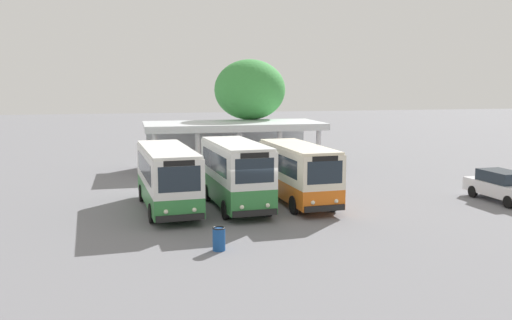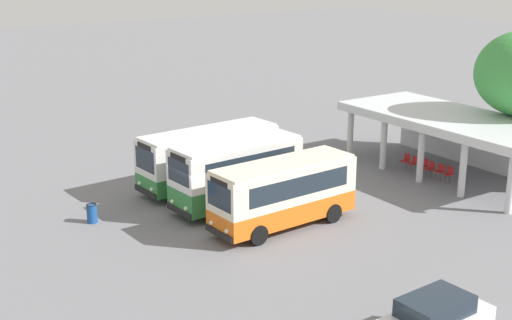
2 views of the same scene
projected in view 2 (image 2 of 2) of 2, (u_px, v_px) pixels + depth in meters
The scene contains 12 objects.
ground_plane at pixel (202, 217), 33.37m from camera, with size 180.00×180.00×0.00m, color slate.
city_bus_nearest_orange at pixel (209, 156), 37.16m from camera, with size 2.76×7.88×3.12m.
city_bus_second_in_row at pixel (236, 171), 34.23m from camera, with size 2.63×6.81×3.34m.
city_bus_middle_cream at pixel (283, 191), 31.79m from camera, with size 2.52×7.20×3.08m.
terminal_canopy at pixel (458, 128), 39.25m from camera, with size 12.82×5.70×3.40m.
waiting_chair_end_by_column at pixel (406, 160), 40.66m from camera, with size 0.45×0.45×0.86m.
waiting_chair_second_from_end at pixel (414, 162), 40.17m from camera, with size 0.45×0.45×0.86m.
waiting_chair_middle_seat at pixel (423, 165), 39.75m from camera, with size 0.45×0.45×0.86m.
waiting_chair_fourth_seat at pixel (430, 168), 39.19m from camera, with size 0.45×0.45×0.86m.
waiting_chair_fifth_seat at pixel (440, 170), 38.75m from camera, with size 0.45×0.45×0.86m.
waiting_chair_far_end_seat at pixel (449, 173), 38.25m from camera, with size 0.45×0.45×0.86m.
litter_bin_apron at pixel (92, 213), 32.62m from camera, with size 0.49×0.49×0.90m.
Camera 2 is at (27.34, -15.20, 12.20)m, focal length 49.46 mm.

